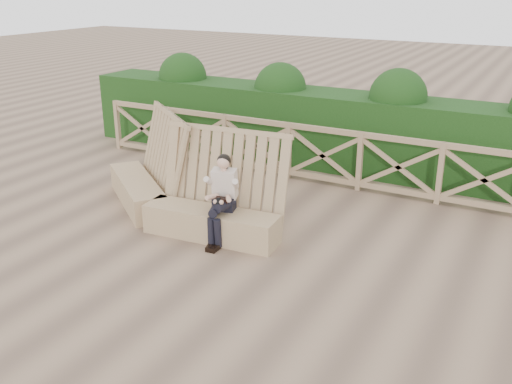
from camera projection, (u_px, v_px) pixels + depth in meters
The scene contains 5 objects.
ground at pixel (225, 258), 7.97m from camera, with size 60.00×60.00×0.00m, color brown.
bench at pixel (175, 195), 9.16m from camera, with size 3.88×1.91×1.58m.
woman at pixel (222, 195), 8.30m from camera, with size 0.43×0.79×1.30m.
guardrail at pixel (323, 156), 10.65m from camera, with size 10.10×0.09×1.10m.
hedge at pixel (346, 131), 11.56m from camera, with size 12.00×1.20×1.50m, color black.
Camera 1 is at (3.80, -6.05, 3.68)m, focal length 40.00 mm.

